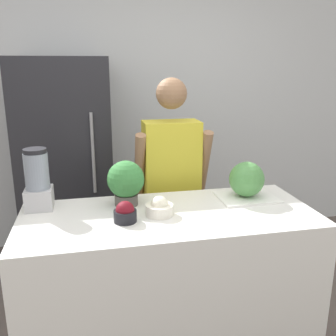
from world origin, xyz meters
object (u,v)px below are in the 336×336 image
Objects in this scene: person at (171,190)px; bowl_cream at (159,208)px; refrigerator at (67,165)px; potted_plant at (126,181)px; bowl_cherries at (125,213)px; watermelon at (247,179)px; blender at (38,181)px.

bowl_cream is at bearing -108.37° from person.
refrigerator is 1.17m from potted_plant.
bowl_cherries is at bearing -120.94° from person.
bowl_cream is at bearing -164.65° from watermelon.
potted_plant is (0.03, 0.24, 0.10)m from bowl_cherries.
bowl_cherries is at bearing -165.94° from bowl_cream.
bowl_cherries is (-0.39, -0.65, 0.12)m from person.
person is 13.38× the size of bowl_cherries.
person is at bearing 71.63° from bowl_cream.
watermelon is 1.22m from blender.
bowl_cherries is 0.26m from potted_plant.
potted_plant reaches higher than bowl_cherries.
bowl_cherries is (0.36, -1.34, 0.07)m from refrigerator.
refrigerator is 1.40m from bowl_cream.
potted_plant is at bearing 129.05° from bowl_cream.
person is at bearing -42.30° from refrigerator.
person reaches higher than potted_plant.
refrigerator is 1.02m from person.
blender is at bearing -156.71° from person.
bowl_cream is at bearing -66.89° from refrigerator.
potted_plant reaches higher than watermelon.
person reaches higher than blender.
blender is 1.32× the size of potted_plant.
potted_plant is (-0.36, -0.41, 0.22)m from person.
refrigerator reaches higher than blender.
bowl_cream is (0.19, 0.05, -0.01)m from bowl_cherries.
bowl_cherries is 0.46× the size of potted_plant.
refrigerator reaches higher than watermelon.
bowl_cherries is at bearing -164.97° from watermelon.
refrigerator is 1.09× the size of person.
refrigerator is at bearing 84.69° from blender.
potted_plant is at bearing -70.31° from refrigerator.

